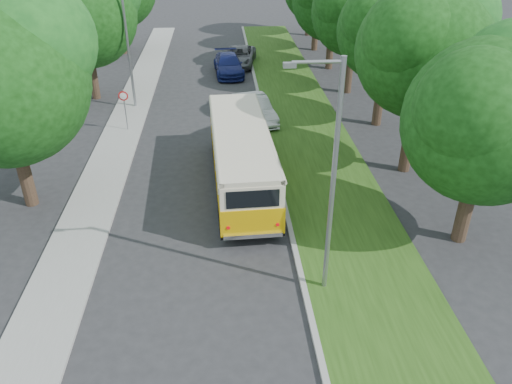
{
  "coord_description": "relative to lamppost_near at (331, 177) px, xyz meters",
  "views": [
    {
      "loc": [
        1.0,
        -15.54,
        11.45
      ],
      "look_at": [
        2.26,
        1.71,
        1.5
      ],
      "focal_mm": 35.0,
      "sensor_mm": 36.0,
      "label": 1
    }
  ],
  "objects": [
    {
      "name": "ground",
      "position": [
        -4.21,
        2.5,
        -4.37
      ],
      "size": [
        120.0,
        120.0,
        0.0
      ],
      "primitive_type": "plane",
      "color": "#29292B",
      "rests_on": "ground"
    },
    {
      "name": "curb",
      "position": [
        -0.61,
        7.5,
        -4.29
      ],
      "size": [
        0.2,
        70.0,
        0.15
      ],
      "primitive_type": "cube",
      "color": "gray",
      "rests_on": "ground"
    },
    {
      "name": "grass_verge",
      "position": [
        1.74,
        7.5,
        -4.3
      ],
      "size": [
        4.5,
        70.0,
        0.13
      ],
      "primitive_type": "cube",
      "color": "#244512",
      "rests_on": "ground"
    },
    {
      "name": "sidewalk",
      "position": [
        -9.01,
        7.5,
        -4.31
      ],
      "size": [
        2.2,
        70.0,
        0.12
      ],
      "primitive_type": "cube",
      "color": "gray",
      "rests_on": "ground"
    },
    {
      "name": "treeline",
      "position": [
        -1.06,
        20.49,
        1.56
      ],
      "size": [
        24.27,
        41.91,
        9.46
      ],
      "color": "#332319",
      "rests_on": "ground"
    },
    {
      "name": "lamppost_near",
      "position": [
        0.0,
        0.0,
        0.0
      ],
      "size": [
        1.71,
        0.16,
        8.0
      ],
      "color": "gray",
      "rests_on": "ground"
    },
    {
      "name": "lamppost_far",
      "position": [
        -8.91,
        18.5,
        -0.25
      ],
      "size": [
        1.71,
        0.16,
        7.5
      ],
      "color": "gray",
      "rests_on": "ground"
    },
    {
      "name": "warning_sign",
      "position": [
        -8.71,
        14.48,
        -2.66
      ],
      "size": [
        0.56,
        0.1,
        2.5
      ],
      "color": "gray",
      "rests_on": "ground"
    },
    {
      "name": "vintage_bus",
      "position": [
        -2.39,
        7.35,
        -2.9
      ],
      "size": [
        2.95,
        9.99,
        2.94
      ],
      "primitive_type": null,
      "rotation": [
        0.0,
        0.0,
        0.04
      ],
      "color": "#DEA507",
      "rests_on": "ground"
    },
    {
      "name": "car_silver",
      "position": [
        -1.74,
        15.12,
        -3.75
      ],
      "size": [
        1.62,
        3.69,
        1.23
      ],
      "primitive_type": "imported",
      "rotation": [
        0.0,
        0.0,
        0.05
      ],
      "color": "#BBBABF",
      "rests_on": "ground"
    },
    {
      "name": "car_white",
      "position": [
        -1.21,
        15.57,
        -3.6
      ],
      "size": [
        2.7,
        4.89,
        1.53
      ],
      "primitive_type": "imported",
      "rotation": [
        0.0,
        0.0,
        0.25
      ],
      "color": "silver",
      "rests_on": "ground"
    },
    {
      "name": "car_blue",
      "position": [
        -2.54,
        25.43,
        -3.62
      ],
      "size": [
        2.44,
        5.27,
        1.49
      ],
      "primitive_type": "imported",
      "rotation": [
        0.0,
        0.0,
        0.07
      ],
      "color": "navy",
      "rests_on": "ground"
    },
    {
      "name": "car_grey",
      "position": [
        -1.58,
        28.02,
        -3.65
      ],
      "size": [
        3.19,
        5.49,
        1.44
      ],
      "primitive_type": "imported",
      "rotation": [
        0.0,
        0.0,
        -0.16
      ],
      "color": "slate",
      "rests_on": "ground"
    }
  ]
}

